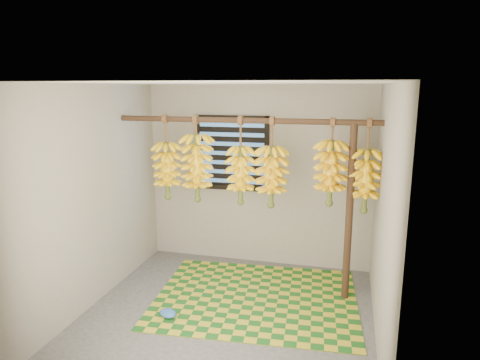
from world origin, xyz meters
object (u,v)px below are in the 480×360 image
(woven_mat, at_px, (256,298))
(banana_bunch_e, at_px, (330,173))
(banana_bunch_c, at_px, (241,175))
(banana_bunch_f, at_px, (366,181))
(banana_bunch_b, at_px, (197,168))
(banana_bunch_a, at_px, (167,171))
(support_post, at_px, (349,214))
(banana_bunch_d, at_px, (271,177))
(plastic_bag, at_px, (168,313))

(woven_mat, xyz_separation_m, banana_bunch_e, (0.76, 0.26, 1.44))
(banana_bunch_c, height_order, banana_bunch_f, same)
(banana_bunch_b, bearing_deg, woven_mat, -18.30)
(banana_bunch_a, bearing_deg, banana_bunch_f, 0.00)
(support_post, height_order, woven_mat, support_post)
(banana_bunch_a, height_order, banana_bunch_d, same)
(banana_bunch_d, height_order, banana_bunch_e, same)
(support_post, bearing_deg, woven_mat, -165.31)
(banana_bunch_a, distance_m, banana_bunch_c, 0.91)
(banana_bunch_d, bearing_deg, plastic_bag, -135.16)
(plastic_bag, height_order, banana_bunch_c, banana_bunch_c)
(banana_bunch_b, xyz_separation_m, banana_bunch_f, (1.91, -0.00, -0.05))
(woven_mat, height_order, banana_bunch_a, banana_bunch_a)
(plastic_bag, distance_m, banana_bunch_c, 1.70)
(banana_bunch_a, relative_size, banana_bunch_c, 1.00)
(banana_bunch_c, bearing_deg, support_post, 0.00)
(plastic_bag, xyz_separation_m, banana_bunch_e, (1.56, 0.91, 1.40))
(support_post, distance_m, banana_bunch_c, 1.29)
(banana_bunch_e, bearing_deg, plastic_bag, -149.90)
(woven_mat, relative_size, plastic_bag, 11.11)
(plastic_bag, height_order, banana_bunch_a, banana_bunch_a)
(woven_mat, distance_m, banana_bunch_c, 1.42)
(banana_bunch_a, bearing_deg, banana_bunch_b, 0.00)
(woven_mat, relative_size, banana_bunch_e, 2.35)
(banana_bunch_f, bearing_deg, support_post, 180.00)
(banana_bunch_a, relative_size, banana_bunch_e, 1.05)
(banana_bunch_b, bearing_deg, banana_bunch_c, -0.00)
(banana_bunch_c, distance_m, banana_bunch_f, 1.38)
(plastic_bag, height_order, banana_bunch_e, banana_bunch_e)
(banana_bunch_d, distance_m, banana_bunch_e, 0.66)
(support_post, distance_m, banana_bunch_a, 2.18)
(banana_bunch_b, relative_size, banana_bunch_e, 1.06)
(support_post, height_order, banana_bunch_f, banana_bunch_f)
(support_post, xyz_separation_m, plastic_bag, (-1.78, -0.91, -0.95))
(support_post, bearing_deg, banana_bunch_e, 180.00)
(banana_bunch_a, bearing_deg, plastic_bag, -68.41)
(support_post, height_order, banana_bunch_b, banana_bunch_b)
(plastic_bag, relative_size, banana_bunch_e, 0.21)
(banana_bunch_b, height_order, banana_bunch_c, same)
(support_post, relative_size, plastic_bag, 9.86)
(banana_bunch_b, bearing_deg, banana_bunch_d, -0.00)
(support_post, distance_m, woven_mat, 1.42)
(plastic_bag, distance_m, banana_bunch_e, 2.28)
(woven_mat, bearing_deg, banana_bunch_e, 18.70)
(banana_bunch_e, bearing_deg, woven_mat, -161.30)
(plastic_bag, height_order, banana_bunch_d, banana_bunch_d)
(woven_mat, distance_m, banana_bunch_d, 1.40)
(banana_bunch_c, bearing_deg, banana_bunch_a, 180.00)
(plastic_bag, bearing_deg, banana_bunch_e, 30.10)
(support_post, distance_m, banana_bunch_e, 0.50)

